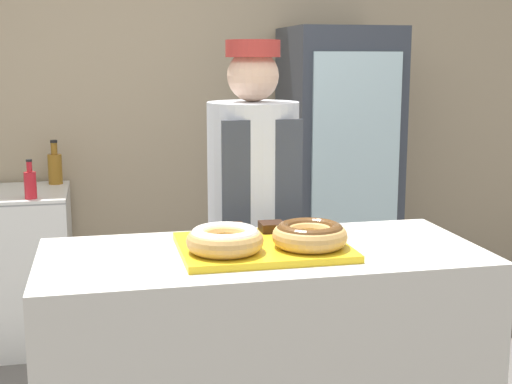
{
  "coord_description": "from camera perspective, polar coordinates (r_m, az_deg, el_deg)",
  "views": [
    {
      "loc": [
        -0.52,
        -2.23,
        1.58
      ],
      "look_at": [
        0.0,
        0.1,
        1.13
      ],
      "focal_mm": 50.0,
      "sensor_mm": 36.0,
      "label": 1
    }
  ],
  "objects": [
    {
      "name": "serving_tray",
      "position": [
        2.37,
        0.52,
        -4.42
      ],
      "size": [
        0.55,
        0.44,
        0.02
      ],
      "color": "yellow",
      "rests_on": "display_counter"
    },
    {
      "name": "donut_chocolate_glaze",
      "position": [
        2.32,
        4.32,
        -3.38
      ],
      "size": [
        0.25,
        0.25,
        0.08
      ],
      "color": "tan",
      "rests_on": "serving_tray"
    },
    {
      "name": "brownie_back_right",
      "position": [
        2.54,
        1.29,
        -2.79
      ],
      "size": [
        0.09,
        0.09,
        0.03
      ],
      "color": "black",
      "rests_on": "serving_tray"
    },
    {
      "name": "bottle_red",
      "position": [
        3.84,
        -17.61,
        0.65
      ],
      "size": [
        0.06,
        0.06,
        0.2
      ],
      "color": "red",
      "rests_on": "chest_freezer"
    },
    {
      "name": "bottle_amber",
      "position": [
        4.25,
        -15.78,
        1.93
      ],
      "size": [
        0.08,
        0.08,
        0.25
      ],
      "color": "#99661E",
      "rests_on": "chest_freezer"
    },
    {
      "name": "baker_person",
      "position": [
        3.08,
        -0.21,
        -2.75
      ],
      "size": [
        0.39,
        0.39,
        1.66
      ],
      "color": "#4C4C51",
      "rests_on": "ground_plane"
    },
    {
      "name": "display_counter",
      "position": [
        2.54,
        0.51,
        -15.08
      ],
      "size": [
        1.47,
        0.66,
        0.95
      ],
      "color": "beige",
      "rests_on": "ground_plane"
    },
    {
      "name": "wall_back",
      "position": [
        4.4,
        -5.79,
        7.57
      ],
      "size": [
        8.0,
        0.06,
        2.7
      ],
      "color": "tan",
      "rests_on": "ground_plane"
    },
    {
      "name": "beverage_fridge",
      "position": [
        4.28,
        6.52,
        1.15
      ],
      "size": [
        0.62,
        0.62,
        1.76
      ],
      "color": "#333842",
      "rests_on": "ground_plane"
    },
    {
      "name": "donut_light_glaze",
      "position": [
        2.26,
        -2.5,
        -3.76
      ],
      "size": [
        0.25,
        0.25,
        0.08
      ],
      "color": "tan",
      "rests_on": "serving_tray"
    },
    {
      "name": "brownie_back_left",
      "position": [
        2.51,
        -1.93,
        -2.96
      ],
      "size": [
        0.09,
        0.09,
        0.03
      ],
      "color": "black",
      "rests_on": "serving_tray"
    }
  ]
}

